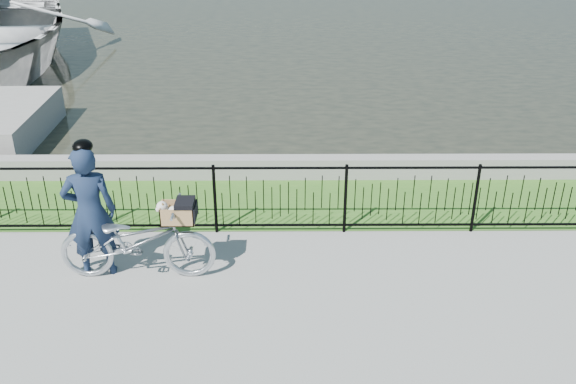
{
  "coord_description": "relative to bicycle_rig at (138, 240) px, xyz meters",
  "views": [
    {
      "loc": [
        0.07,
        -7.12,
        5.08
      ],
      "look_at": [
        0.12,
        1.0,
        1.0
      ],
      "focal_mm": 40.0,
      "sensor_mm": 36.0,
      "label": 1
    }
  ],
  "objects": [
    {
      "name": "ground",
      "position": [
        1.94,
        -0.4,
        -0.57
      ],
      "size": [
        120.0,
        120.0,
        0.0
      ],
      "primitive_type": "plane",
      "color": "gray",
      "rests_on": "ground"
    },
    {
      "name": "bicycle_rig",
      "position": [
        0.0,
        0.0,
        0.0
      ],
      "size": [
        2.13,
        0.74,
        1.2
      ],
      "color": "#B3B7BF",
      "rests_on": "ground"
    },
    {
      "name": "fence",
      "position": [
        1.94,
        1.2,
        0.01
      ],
      "size": [
        14.0,
        0.06,
        1.15
      ],
      "primitive_type": null,
      "color": "black",
      "rests_on": "ground"
    },
    {
      "name": "quay_wall",
      "position": [
        1.94,
        3.2,
        -0.37
      ],
      "size": [
        60.0,
        0.3,
        0.4
      ],
      "primitive_type": "cube",
      "color": "gray",
      "rests_on": "ground"
    },
    {
      "name": "cyclist",
      "position": [
        -0.62,
        0.08,
        0.41
      ],
      "size": [
        0.78,
        0.59,
        1.99
      ],
      "color": "#15223B",
      "rests_on": "ground"
    },
    {
      "name": "grass_strip",
      "position": [
        1.94,
        2.2,
        -0.56
      ],
      "size": [
        60.0,
        2.0,
        0.01
      ],
      "primitive_type": "cube",
      "color": "#3A6921",
      "rests_on": "ground"
    }
  ]
}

